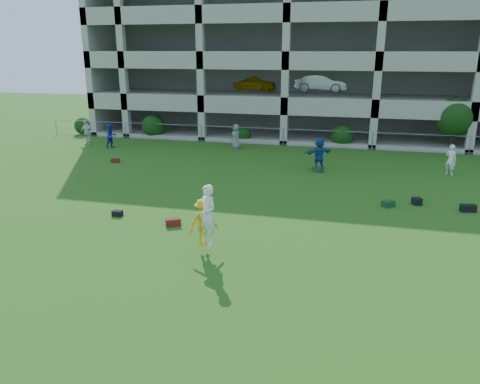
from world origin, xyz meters
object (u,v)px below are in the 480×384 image
(bystander_a, at_px, (111,136))
(bystander_b, at_px, (87,132))
(bystander_d, at_px, (319,154))
(crate_d, at_px, (417,201))
(bystander_c, at_px, (236,136))
(bystander_e, at_px, (451,160))
(frisbee_contest, at_px, (205,219))
(parking_garage, at_px, (301,54))

(bystander_a, bearing_deg, bystander_b, 104.46)
(bystander_d, bearing_deg, crate_d, 95.62)
(bystander_c, relative_size, bystander_e, 1.00)
(bystander_b, height_order, bystander_d, bystander_d)
(crate_d, bearing_deg, bystander_d, 132.65)
(bystander_a, xyz_separation_m, frisbee_contest, (11.55, -14.87, 0.38))
(bystander_d, bearing_deg, bystander_a, -48.13)
(frisbee_contest, bearing_deg, parking_garage, 90.78)
(bystander_d, height_order, crate_d, bystander_d)
(crate_d, bearing_deg, bystander_b, 158.20)
(bystander_b, bearing_deg, crate_d, -11.74)
(bystander_e, bearing_deg, parking_garage, -17.02)
(frisbee_contest, bearing_deg, bystander_d, 77.71)
(bystander_d, relative_size, bystander_e, 1.12)
(bystander_b, xyz_separation_m, bystander_c, (10.46, 1.23, -0.07))
(bystander_a, xyz_separation_m, bystander_e, (21.07, -2.07, 0.01))
(bystander_a, height_order, bystander_c, bystander_c)
(bystander_d, bearing_deg, bystander_b, -48.62)
(parking_garage, bearing_deg, bystander_e, -55.59)
(crate_d, bearing_deg, bystander_a, 157.42)
(bystander_b, height_order, bystander_e, bystander_b)
(crate_d, relative_size, parking_garage, 0.01)
(bystander_e, relative_size, crate_d, 4.69)
(bystander_d, xyz_separation_m, frisbee_contest, (-2.63, -12.09, 0.27))
(bystander_a, distance_m, bystander_d, 14.46)
(bystander_e, bearing_deg, bystander_c, 21.77)
(bystander_c, distance_m, parking_garage, 12.13)
(bystander_b, height_order, crate_d, bystander_b)
(bystander_e, bearing_deg, bystander_d, 44.51)
(bystander_d, height_order, parking_garage, parking_garage)
(frisbee_contest, bearing_deg, bystander_a, 127.84)
(bystander_a, relative_size, crate_d, 4.63)
(bystander_e, bearing_deg, frisbee_contest, 91.94)
(bystander_c, xyz_separation_m, bystander_d, (5.93, -4.59, 0.10))
(bystander_d, bearing_deg, bystander_c, -74.76)
(bystander_a, relative_size, bystander_b, 0.91)
(bystander_a, relative_size, bystander_d, 0.88)
(bystander_d, distance_m, crate_d, 6.91)
(bystander_a, xyz_separation_m, parking_garage, (11.18, 12.37, 5.20))
(bystander_b, xyz_separation_m, frisbee_contest, (13.75, -15.45, 0.31))
(bystander_a, relative_size, frisbee_contest, 0.75)
(bystander_a, bearing_deg, bystander_c, -48.52)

